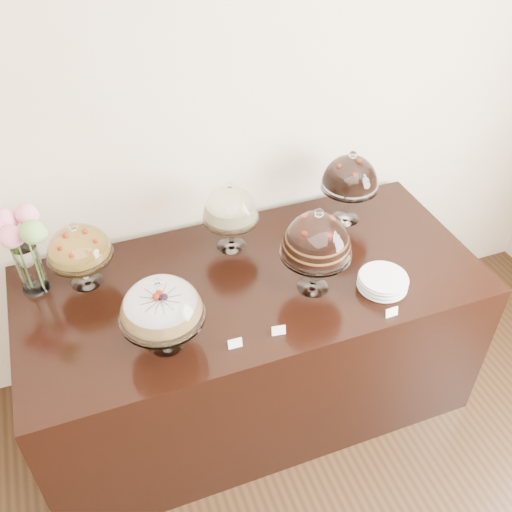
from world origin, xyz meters
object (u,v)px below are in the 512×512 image
object	(u,v)px
cake_stand_choco_layer	(317,238)
cake_stand_dark_choco	(350,175)
display_counter	(253,342)
flower_vase	(20,242)
cake_stand_sugar_sponge	(161,304)
plate_stack	(383,282)
cake_stand_cheesecake	(230,207)
cake_stand_fruit_tart	(78,246)

from	to	relation	value
cake_stand_choco_layer	cake_stand_dark_choco	bearing A→B (deg)	47.73
display_counter	flower_vase	xyz separation A→B (m)	(-0.97, 0.29, 0.73)
cake_stand_sugar_sponge	flower_vase	bearing A→B (deg)	131.97
plate_stack	cake_stand_choco_layer	bearing A→B (deg)	160.24
display_counter	cake_stand_cheesecake	bearing A→B (deg)	92.83
display_counter	plate_stack	xyz separation A→B (m)	(0.55, -0.26, 0.48)
cake_stand_dark_choco	cake_stand_fruit_tart	world-z (taller)	cake_stand_dark_choco
display_counter	cake_stand_choco_layer	xyz separation A→B (m)	(0.24, -0.15, 0.74)
display_counter	cake_stand_dark_choco	distance (m)	1.00
flower_vase	cake_stand_cheesecake	bearing A→B (deg)	-1.25
display_counter	flower_vase	world-z (taller)	flower_vase
cake_stand_sugar_sponge	cake_stand_fruit_tart	distance (m)	0.57
display_counter	cake_stand_fruit_tart	distance (m)	1.03
cake_stand_dark_choco	cake_stand_sugar_sponge	bearing A→B (deg)	-154.43
cake_stand_fruit_tart	cake_stand_choco_layer	bearing A→B (deg)	-22.54
cake_stand_sugar_sponge	cake_stand_dark_choco	bearing A→B (deg)	25.57
cake_stand_sugar_sponge	plate_stack	bearing A→B (deg)	-0.45
display_counter	cake_stand_sugar_sponge	bearing A→B (deg)	-151.87
cake_stand_dark_choco	flower_vase	size ratio (longest dim) A/B	0.94
cake_stand_sugar_sponge	cake_stand_cheesecake	distance (m)	0.70
cake_stand_choco_layer	cake_stand_fruit_tart	bearing A→B (deg)	157.46
display_counter	cake_stand_dark_choco	world-z (taller)	cake_stand_dark_choco
flower_vase	cake_stand_fruit_tart	bearing A→B (deg)	-8.96
flower_vase	display_counter	bearing A→B (deg)	-16.70
cake_stand_dark_choco	plate_stack	world-z (taller)	cake_stand_dark_choco
display_counter	flower_vase	distance (m)	1.25
display_counter	flower_vase	size ratio (longest dim) A/B	5.03
cake_stand_cheesecake	cake_stand_sugar_sponge	bearing A→B (deg)	-131.48
display_counter	cake_stand_choco_layer	distance (m)	0.80
display_counter	cake_stand_cheesecake	distance (m)	0.74
cake_stand_choco_layer	plate_stack	xyz separation A→B (m)	(0.31, -0.11, -0.26)
cake_stand_fruit_tart	cake_stand_cheesecake	bearing A→B (deg)	1.21
cake_stand_choco_layer	flower_vase	xyz separation A→B (m)	(-1.21, 0.44, -0.01)
cake_stand_sugar_sponge	flower_vase	distance (m)	0.74
cake_stand_fruit_tart	cake_stand_sugar_sponge	bearing A→B (deg)	-62.84
flower_vase	plate_stack	size ratio (longest dim) A/B	1.93
cake_stand_fruit_tart	flower_vase	distance (m)	0.24
cake_stand_sugar_sponge	cake_stand_fruit_tart	xyz separation A→B (m)	(-0.26, 0.51, -0.02)
cake_stand_dark_choco	plate_stack	xyz separation A→B (m)	(-0.09, -0.54, -0.24)
cake_stand_dark_choco	cake_stand_fruit_tart	xyz separation A→B (m)	(-1.37, -0.02, -0.06)
display_counter	plate_stack	world-z (taller)	plate_stack
cake_stand_sugar_sponge	cake_stand_fruit_tart	bearing A→B (deg)	117.16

